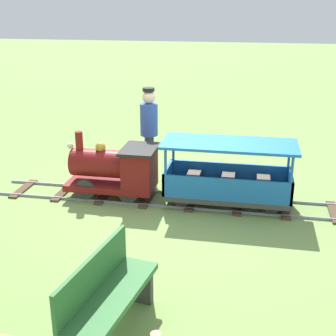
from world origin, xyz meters
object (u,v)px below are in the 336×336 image
passenger_car (228,180)px  conductor_person (149,126)px  locomotive (117,169)px  park_bench (107,297)px

passenger_car → conductor_person: (0.90, 1.42, 0.53)m
locomotive → park_bench: bearing=-165.0°
conductor_person → park_bench: conductor_person is taller
locomotive → conductor_person: conductor_person is taller
passenger_car → locomotive: bearing=90.0°
park_bench → conductor_person: bearing=7.3°
conductor_person → passenger_car: bearing=-122.3°
locomotive → passenger_car: locomotive is taller
passenger_car → park_bench: bearing=164.0°
locomotive → conductor_person: (0.90, -0.33, 0.47)m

